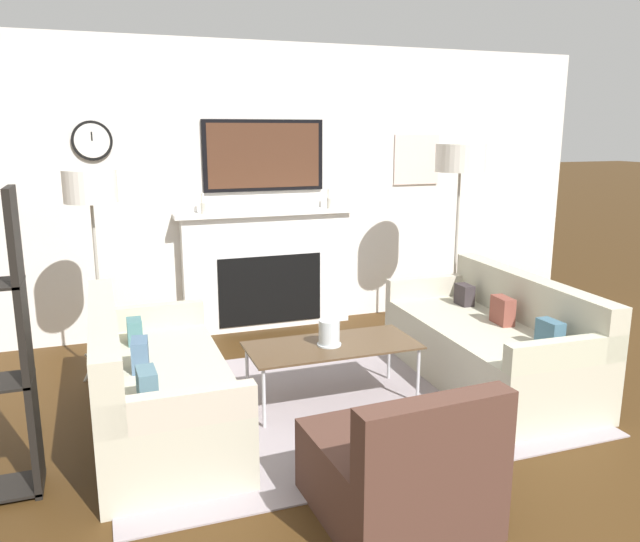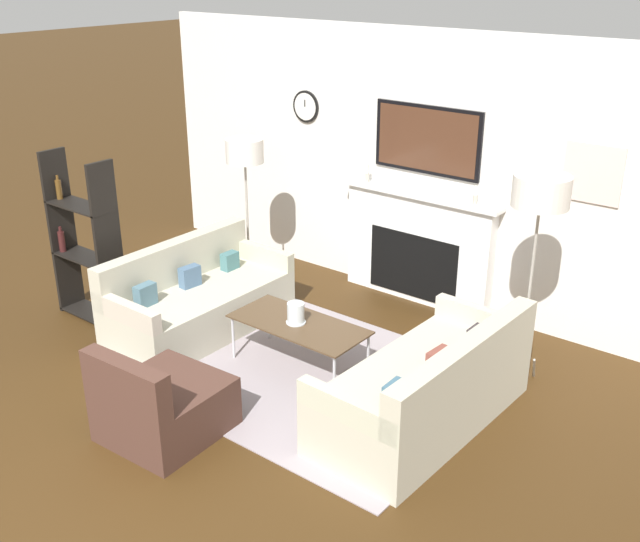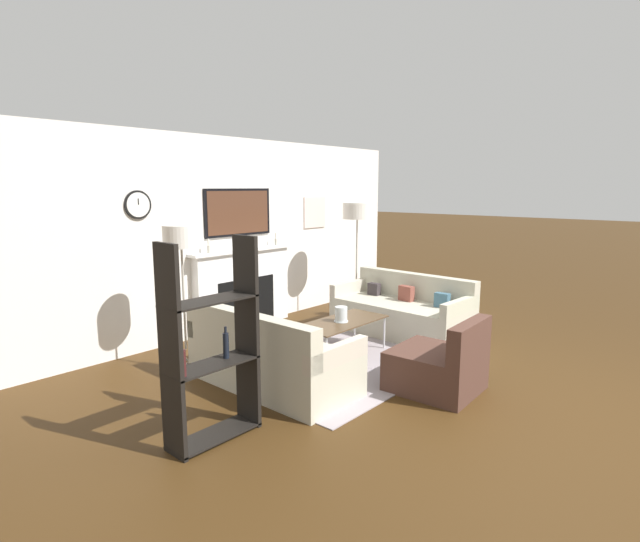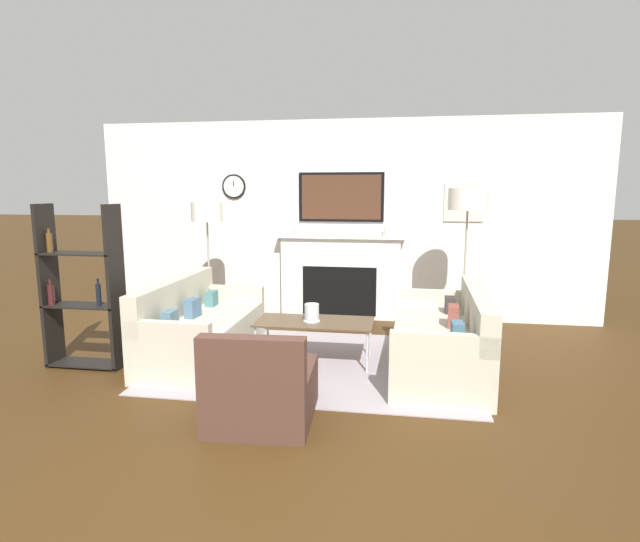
% 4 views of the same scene
% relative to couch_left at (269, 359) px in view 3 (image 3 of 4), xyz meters
% --- Properties ---
extents(ground_plane, '(60.00, 60.00, 0.00)m').
position_rel_couch_left_xyz_m(ground_plane, '(1.26, -2.41, -0.29)').
color(ground_plane, '#3D2710').
extents(fireplace_wall, '(6.91, 0.28, 2.70)m').
position_rel_couch_left_xyz_m(fireplace_wall, '(1.26, 1.99, 0.92)').
color(fireplace_wall, silver).
rests_on(fireplace_wall, ground_plane).
extents(area_rug, '(3.12, 2.18, 0.01)m').
position_rel_couch_left_xyz_m(area_rug, '(1.26, 0.00, -0.29)').
color(area_rug, gray).
rests_on(area_rug, ground_plane).
extents(couch_left, '(0.82, 1.79, 0.83)m').
position_rel_couch_left_xyz_m(couch_left, '(0.00, 0.00, 0.00)').
color(couch_left, '#B9B59F').
rests_on(couch_left, ground_plane).
extents(couch_right, '(0.92, 1.91, 0.81)m').
position_rel_couch_left_xyz_m(couch_right, '(2.51, -0.00, -0.00)').
color(couch_right, '#B9B59F').
rests_on(couch_right, ground_plane).
extents(armchair, '(0.81, 0.86, 0.76)m').
position_rel_couch_left_xyz_m(armchair, '(1.06, -1.35, -0.04)').
color(armchair, '#482D24').
rests_on(armchair, ground_plane).
extents(coffee_table, '(1.20, 0.55, 0.43)m').
position_rel_couch_left_xyz_m(coffee_table, '(1.22, 0.04, 0.11)').
color(coffee_table, '#4C3823').
rests_on(coffee_table, ground_plane).
extents(hurricane_candle, '(0.17, 0.17, 0.18)m').
position_rel_couch_left_xyz_m(hurricane_candle, '(1.20, 0.03, 0.22)').
color(hurricane_candle, silver).
rests_on(hurricane_candle, coffee_table).
extents(floor_lamp_left, '(0.38, 0.38, 1.63)m').
position_rel_couch_left_xyz_m(floor_lamp_left, '(-0.30, 1.03, 1.18)').
color(floor_lamp_left, '#9E998E').
rests_on(floor_lamp_left, ground_plane).
extents(floor_lamp_right, '(0.44, 0.44, 1.79)m').
position_rel_couch_left_xyz_m(floor_lamp_right, '(2.81, 1.03, 1.34)').
color(floor_lamp_right, '#9E998E').
rests_on(floor_lamp_right, ground_plane).
extents(shelf_unit, '(0.77, 0.28, 1.63)m').
position_rel_couch_left_xyz_m(shelf_unit, '(-1.03, -0.45, 0.48)').
color(shelf_unit, black).
rests_on(shelf_unit, ground_plane).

